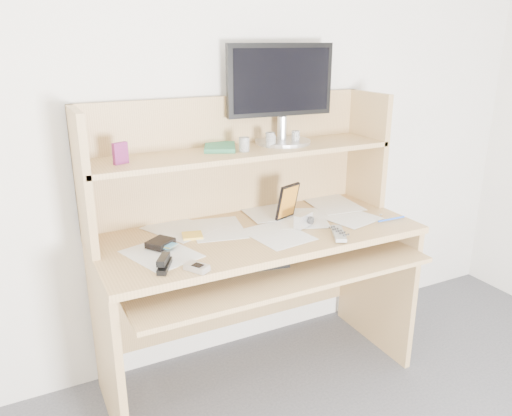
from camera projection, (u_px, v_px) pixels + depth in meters
name	position (u px, v px, depth m)	size (l,w,h in m)	color
back_wall	(227.00, 106.00, 2.28)	(3.60, 0.04, 2.50)	silver
desk	(250.00, 236.00, 2.26)	(1.40, 0.70, 1.30)	tan
paper_clutter	(258.00, 230.00, 2.17)	(1.32, 0.54, 0.01)	silver
keyboard	(230.00, 262.00, 2.06)	(0.49, 0.25, 0.03)	black
tv_remote	(339.00, 233.00, 2.10)	(0.05, 0.16, 0.02)	gray
flip_phone	(197.00, 266.00, 1.79)	(0.05, 0.09, 0.02)	#BBBBBD
stapler	(164.00, 262.00, 1.80)	(0.03, 0.13, 0.04)	black
wallet	(160.00, 243.00, 1.99)	(0.10, 0.08, 0.03)	black
sticky_note_pad	(192.00, 236.00, 2.10)	(0.08, 0.08, 0.01)	yellow
digital_camera	(303.00, 220.00, 2.20)	(0.10, 0.04, 0.06)	silver
game_case	(288.00, 201.00, 2.27)	(0.12, 0.01, 0.17)	black
blue_pen	(391.00, 219.00, 2.28)	(0.01, 0.01, 0.15)	blue
card_box	(120.00, 153.00, 1.93)	(0.06, 0.02, 0.08)	maroon
shelf_book	(220.00, 147.00, 2.19)	(0.13, 0.18, 0.02)	#348344
chip_stack_a	(244.00, 144.00, 2.14)	(0.04, 0.04, 0.06)	black
chip_stack_b	(270.00, 140.00, 2.23)	(0.04, 0.04, 0.07)	white
chip_stack_c	(271.00, 141.00, 2.23)	(0.04, 0.04, 0.05)	black
chip_stack_d	(296.00, 138.00, 2.28)	(0.04, 0.04, 0.06)	white
monitor	(281.00, 91.00, 2.27)	(0.52, 0.26, 0.45)	silver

